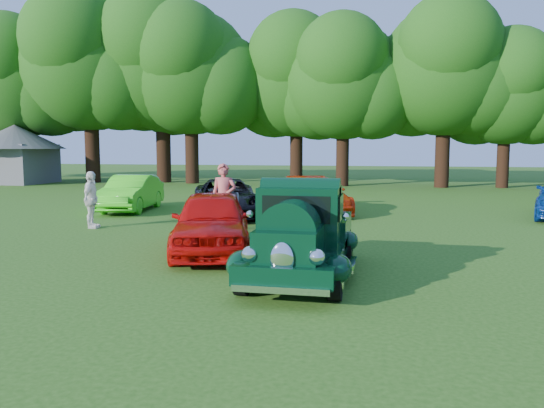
% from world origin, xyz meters
% --- Properties ---
extents(ground, '(120.00, 120.00, 0.00)m').
position_xyz_m(ground, '(0.00, 0.00, 0.00)').
color(ground, '#254F12').
rests_on(ground, ground).
extents(hero_pickup, '(2.01, 4.32, 1.69)m').
position_xyz_m(hero_pickup, '(0.56, -0.60, 0.73)').
color(hero_pickup, black).
rests_on(hero_pickup, ground).
extents(red_convertible, '(2.76, 4.48, 1.42)m').
position_xyz_m(red_convertible, '(-1.78, 1.19, 0.71)').
color(red_convertible, '#B60A07').
rests_on(red_convertible, ground).
extents(back_car_lime, '(2.00, 4.25, 1.35)m').
position_xyz_m(back_car_lime, '(-7.30, 8.24, 0.67)').
color(back_car_lime, '#38CE1B').
rests_on(back_car_lime, ground).
extents(back_car_black, '(3.60, 5.16, 1.31)m').
position_xyz_m(back_car_black, '(-3.31, 7.33, 0.65)').
color(back_car_black, black).
rests_on(back_car_black, ground).
extents(back_car_orange, '(3.26, 4.84, 1.30)m').
position_xyz_m(back_car_orange, '(-0.33, 8.96, 0.65)').
color(back_car_orange, red).
rests_on(back_car_orange, ground).
extents(spectator_pink, '(0.76, 0.54, 1.95)m').
position_xyz_m(spectator_pink, '(-2.36, 4.02, 0.97)').
color(spectator_pink, '#BD514D').
rests_on(spectator_pink, ground).
extents(spectator_grey, '(0.91, 0.90, 1.49)m').
position_xyz_m(spectator_grey, '(-2.29, 4.38, 0.74)').
color(spectator_grey, slate).
rests_on(spectator_grey, ground).
extents(spectator_white, '(0.62, 1.06, 1.69)m').
position_xyz_m(spectator_white, '(-6.44, 3.97, 0.85)').
color(spectator_white, white).
rests_on(spectator_white, ground).
extents(gazebo, '(6.40, 6.40, 3.90)m').
position_xyz_m(gazebo, '(-22.00, 21.00, 2.40)').
color(gazebo, '#545358').
rests_on(gazebo, ground).
extents(tree_line, '(64.07, 10.57, 12.47)m').
position_xyz_m(tree_line, '(-1.55, 23.56, 7.10)').
color(tree_line, black).
rests_on(tree_line, ground).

